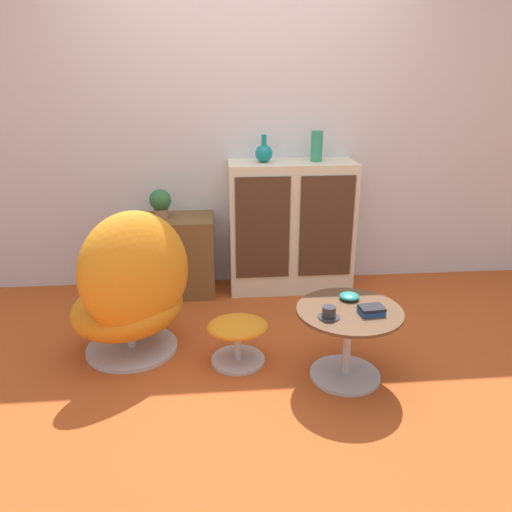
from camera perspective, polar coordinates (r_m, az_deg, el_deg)
The scene contains 13 objects.
ground_plane at distance 3.01m, azimuth 0.60°, elevation -13.23°, with size 12.00×12.00×0.00m, color #B74C1E.
wall_back at distance 3.96m, azimuth -1.43°, elevation 15.11°, with size 6.40×0.06×2.60m.
sideboard at distance 3.94m, azimuth 3.99°, elevation 3.33°, with size 0.96×0.38×1.02m.
tv_console at distance 3.96m, azimuth -9.85°, elevation 0.05°, with size 0.69×0.41×0.62m.
egg_chair at distance 3.09m, azimuth -13.97°, elevation -3.94°, with size 0.96×0.95×0.95m.
ottoman at distance 3.02m, azimuth -2.11°, elevation -8.77°, with size 0.37×0.33×0.28m.
coffee_table at distance 2.89m, azimuth 10.45°, elevation -8.79°, with size 0.59×0.59×0.43m.
vase_leftmost at distance 3.78m, azimuth 0.91°, elevation 11.72°, with size 0.13×0.13×0.20m.
vase_inner_left at distance 3.83m, azimuth 6.95°, elevation 12.36°, with size 0.09×0.09×0.23m.
potted_plant at distance 3.84m, azimuth -10.87°, elevation 6.07°, with size 0.16×0.16×0.22m.
teacup at distance 2.70m, azimuth 8.33°, elevation -6.48°, with size 0.12×0.12×0.06m.
book_stack at distance 2.78m, azimuth 13.06°, elevation -6.05°, with size 0.14×0.11×0.04m.
bowl at distance 2.93m, azimuth 10.62°, elevation -4.55°, with size 0.11×0.11×0.04m.
Camera 1 is at (-0.25, -2.49, 1.67)m, focal length 35.00 mm.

